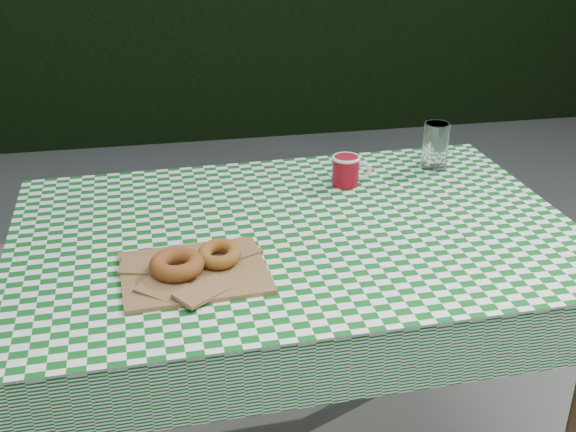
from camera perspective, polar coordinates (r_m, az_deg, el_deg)
The scene contains 7 objects.
table at distance 1.88m, azimuth 0.57°, elevation -11.39°, with size 1.30×0.87×0.75m, color #53361C.
tablecloth at distance 1.68m, azimuth 0.62°, elevation -1.06°, with size 1.32×0.89×0.01m, color #0D5819.
paper_bag at distance 1.50m, azimuth -7.54°, elevation -4.42°, with size 0.30×0.24×0.02m, color olive.
bagel_front at distance 1.47m, azimuth -8.92°, elevation -3.87°, with size 0.11×0.11×0.04m, color brown.
bagel_back at distance 1.51m, azimuth -5.54°, elevation -3.04°, with size 0.09×0.09×0.03m, color #98691F.
coffee_mug at distance 1.91m, azimuth 4.65°, elevation 3.65°, with size 0.14×0.14×0.08m, color maroon, non-canonical shape.
drinking_glass at distance 2.05m, azimuth 11.74°, elevation 5.55°, with size 0.07×0.07×0.13m, color white.
Camera 1 is at (-0.44, -1.39, 1.51)m, focal length 44.30 mm.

